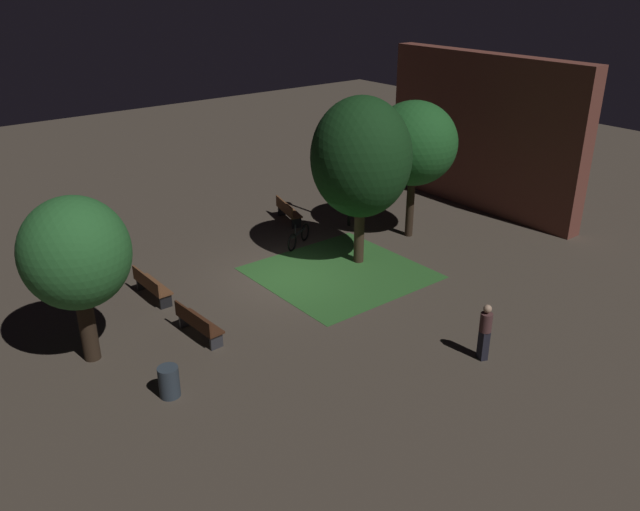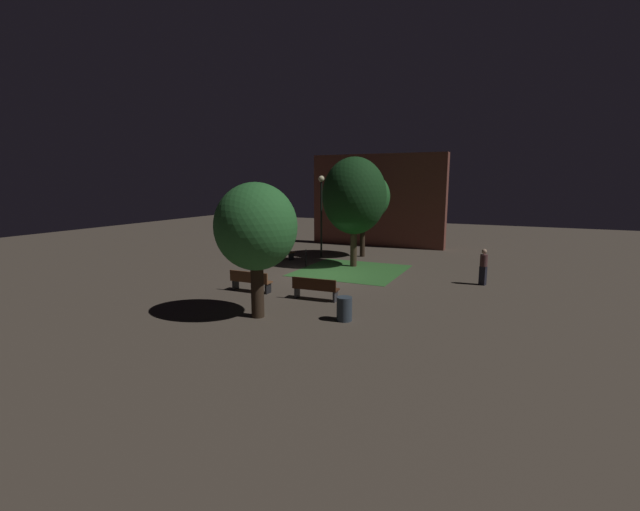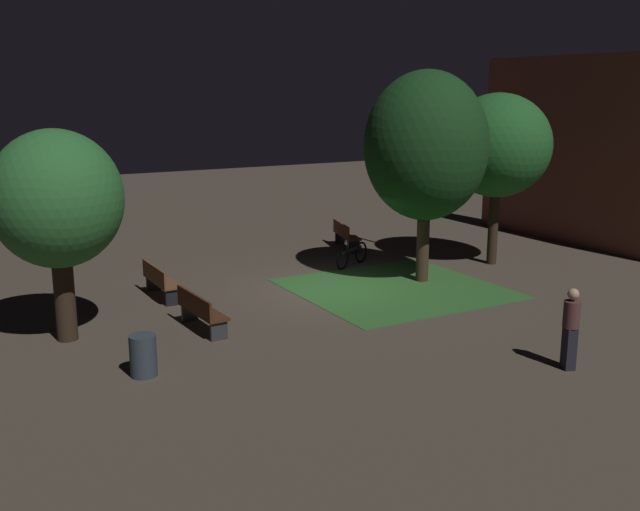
% 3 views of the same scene
% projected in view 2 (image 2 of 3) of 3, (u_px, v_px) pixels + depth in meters
% --- Properties ---
extents(ground_plane, '(60.00, 60.00, 0.00)m').
position_uv_depth(ground_plane, '(325.00, 275.00, 21.04)').
color(ground_plane, '#473D33').
extents(grass_lawn, '(5.11, 5.27, 0.01)m').
position_uv_depth(grass_lawn, '(351.00, 270.00, 22.19)').
color(grass_lawn, '#2D6028').
rests_on(grass_lawn, ground).
extents(bench_corner, '(1.81, 0.50, 0.88)m').
position_uv_depth(bench_corner, '(250.00, 280.00, 17.84)').
color(bench_corner, brown).
rests_on(bench_corner, ground).
extents(bench_front_right, '(1.82, 0.58, 0.88)m').
position_uv_depth(bench_front_right, '(315.00, 288.00, 16.59)').
color(bench_front_right, '#422314').
rests_on(bench_front_right, ground).
extents(bench_near_trees, '(1.86, 0.93, 0.88)m').
position_uv_depth(bench_near_trees, '(280.00, 251.00, 25.54)').
color(bench_near_trees, brown).
rests_on(bench_near_trees, ground).
extents(tree_back_left, '(2.73, 2.73, 4.51)m').
position_uv_depth(tree_back_left, '(256.00, 228.00, 14.09)').
color(tree_back_left, '#2D2116').
rests_on(tree_back_left, ground).
extents(tree_near_wall, '(3.20, 3.20, 5.19)m').
position_uv_depth(tree_near_wall, '(363.00, 197.00, 25.78)').
color(tree_near_wall, '#2D2116').
rests_on(tree_near_wall, ground).
extents(tree_lawn_side, '(3.39, 3.39, 5.81)m').
position_uv_depth(tree_lawn_side, '(354.00, 196.00, 22.69)').
color(tree_lawn_side, '#38281C').
rests_on(tree_lawn_side, ground).
extents(lamp_post_plaza_east, '(0.36, 0.36, 4.87)m').
position_uv_depth(lamp_post_plaza_east, '(321.00, 203.00, 25.78)').
color(lamp_post_plaza_east, black).
rests_on(lamp_post_plaza_east, ground).
extents(trash_bin, '(0.51, 0.51, 0.80)m').
position_uv_depth(trash_bin, '(344.00, 309.00, 14.13)').
color(trash_bin, '#2D3842').
rests_on(trash_bin, ground).
extents(bicycle, '(0.85, 1.59, 0.93)m').
position_uv_depth(bicycle, '(306.00, 259.00, 23.60)').
color(bicycle, black).
rests_on(bicycle, ground).
extents(pedestrian, '(0.33, 0.32, 1.61)m').
position_uv_depth(pedestrian, '(483.00, 266.00, 18.98)').
color(pedestrian, black).
rests_on(pedestrian, ground).
extents(building_wall_backdrop, '(9.55, 0.80, 6.42)m').
position_uv_depth(building_wall_backdrop, '(377.00, 200.00, 30.41)').
color(building_wall_backdrop, brown).
rests_on(building_wall_backdrop, ground).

